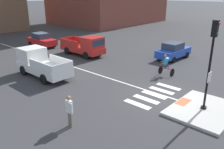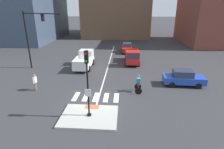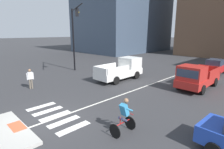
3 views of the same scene
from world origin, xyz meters
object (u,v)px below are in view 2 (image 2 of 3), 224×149
at_px(signal_pole, 87,79).
at_px(pedestrian_at_curb_left, 35,81).
at_px(car_blue_cross_right, 183,78).
at_px(cyclist, 138,83).
at_px(pickup_truck_red_eastbound_far, 132,57).
at_px(pickup_truck_white_westbound_far, 85,60).
at_px(car_red_eastbound_distant, 127,48).
at_px(traffic_light_mast, 32,32).

distance_m(signal_pole, pedestrian_at_curb_left, 7.70).
relative_size(car_blue_cross_right, cyclist, 2.48).
bearing_deg(pickup_truck_red_eastbound_far, cyclist, -88.31).
relative_size(car_blue_cross_right, pickup_truck_white_westbound_far, 0.82).
height_order(car_red_eastbound_distant, pickup_truck_red_eastbound_far, pickup_truck_red_eastbound_far).
xyz_separation_m(car_red_eastbound_distant, pedestrian_at_curb_left, (-8.97, -16.78, 0.17)).
height_order(traffic_light_mast, pickup_truck_white_westbound_far, traffic_light_mast).
height_order(signal_pole, car_blue_cross_right, signal_pole).
distance_m(car_blue_cross_right, car_red_eastbound_distant, 15.54).
height_order(signal_pole, pickup_truck_red_eastbound_far, signal_pole).
bearing_deg(pickup_truck_white_westbound_far, pedestrian_at_curb_left, -112.52).
height_order(car_red_eastbound_distant, pedestrian_at_curb_left, pedestrian_at_curb_left).
xyz_separation_m(pickup_truck_red_eastbound_far, cyclist, (0.27, -9.27, -0.11)).
bearing_deg(cyclist, signal_pole, -129.68).
bearing_deg(pickup_truck_white_westbound_far, pickup_truck_red_eastbound_far, 16.46).
bearing_deg(traffic_light_mast, car_red_eastbound_distant, 41.66).
height_order(signal_pole, cyclist, signal_pole).
relative_size(signal_pole, pickup_truck_red_eastbound_far, 0.95).
bearing_deg(pedestrian_at_curb_left, signal_pole, -35.11).
distance_m(signal_pole, pickup_truck_red_eastbound_far, 14.54).
distance_m(car_red_eastbound_distant, pedestrian_at_curb_left, 19.03).
relative_size(car_blue_cross_right, pickup_truck_red_eastbound_far, 0.82).
xyz_separation_m(signal_pole, traffic_light_mast, (-8.85, 10.58, 1.69)).
bearing_deg(cyclist, car_blue_cross_right, 22.06).
xyz_separation_m(traffic_light_mast, car_red_eastbound_distant, (11.76, 10.46, -3.96)).
bearing_deg(car_red_eastbound_distant, car_blue_cross_right, -68.45).
relative_size(signal_pole, cyclist, 2.90).
bearing_deg(pickup_truck_white_westbound_far, traffic_light_mast, -166.42).
bearing_deg(pickup_truck_white_westbound_far, car_red_eastbound_distant, 57.47).
height_order(pickup_truck_white_westbound_far, cyclist, pickup_truck_white_westbound_far).
height_order(cyclist, pedestrian_at_curb_left, cyclist).
bearing_deg(traffic_light_mast, signal_pole, -50.08).
height_order(signal_pole, car_red_eastbound_distant, signal_pole).
height_order(pickup_truck_red_eastbound_far, pickup_truck_white_westbound_far, same).
relative_size(pickup_truck_white_westbound_far, cyclist, 3.04).
height_order(car_red_eastbound_distant, pickup_truck_white_westbound_far, pickup_truck_white_westbound_far).
xyz_separation_m(car_red_eastbound_distant, pickup_truck_white_westbound_far, (-5.74, -9.01, 0.17)).
bearing_deg(pickup_truck_white_westbound_far, cyclist, -47.69).
xyz_separation_m(traffic_light_mast, car_blue_cross_right, (17.47, -3.99, -3.96)).
height_order(traffic_light_mast, pedestrian_at_curb_left, traffic_light_mast).
height_order(traffic_light_mast, pickup_truck_red_eastbound_far, traffic_light_mast).
xyz_separation_m(pickup_truck_white_westbound_far, cyclist, (6.71, -7.37, -0.11)).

